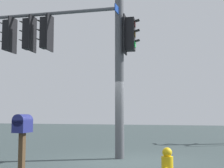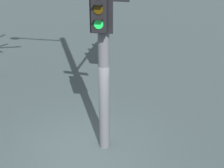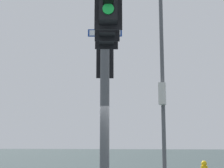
% 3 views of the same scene
% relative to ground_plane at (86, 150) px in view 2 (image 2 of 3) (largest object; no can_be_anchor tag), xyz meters
% --- Properties ---
extents(ground_plane, '(80.00, 80.00, 0.00)m').
position_rel_ground_plane_xyz_m(ground_plane, '(0.00, 0.00, 0.00)').
color(ground_plane, '#303B3C').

